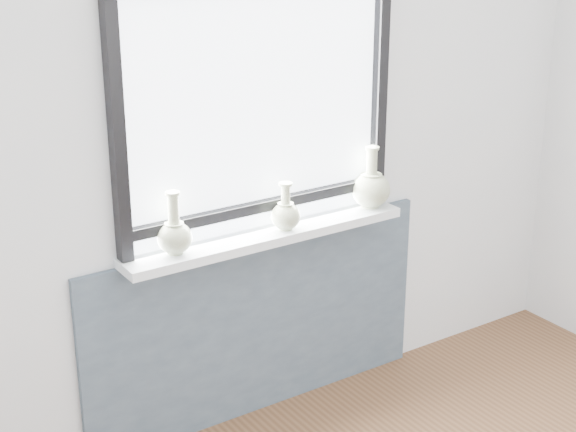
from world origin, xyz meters
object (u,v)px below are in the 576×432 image
vase_b (286,214)px  vase_c (371,188)px  windowsill (267,236)px  vase_a (175,235)px

vase_b → vase_c: (0.48, 0.02, 0.02)m
vase_b → vase_c: size_ratio=0.73×
windowsill → vase_b: vase_b is taller
windowsill → vase_c: bearing=0.4°
vase_a → vase_b: (0.51, -0.02, -0.01)m
windowsill → vase_b: size_ratio=6.32×
vase_a → vase_c: vase_c is taller
windowsill → vase_c: vase_c is taller
vase_a → vase_c: bearing=0.0°
vase_a → windowsill: bearing=-0.4°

